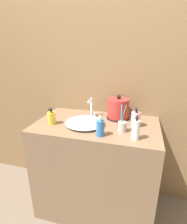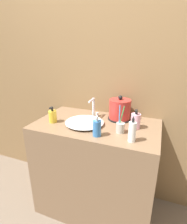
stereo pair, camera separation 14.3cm
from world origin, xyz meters
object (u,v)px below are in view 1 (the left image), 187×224
faucet (92,107)px  electric_kettle (118,109)px  shampoo_bottle (136,129)px  lotion_bottle (136,119)px  toothbrush_cup (122,126)px  mouthwash_bottle (100,128)px  hand_cream_bottle (52,118)px

faucet → electric_kettle: 0.24m
faucet → shampoo_bottle: bearing=-39.1°
electric_kettle → lotion_bottle: size_ratio=1.41×
toothbrush_cup → mouthwash_bottle: size_ratio=1.37×
lotion_bottle → mouthwash_bottle: 0.33m
faucet → hand_cream_bottle: (-0.28, -0.24, -0.04)m
mouthwash_bottle → hand_cream_bottle: mouthwash_bottle is taller
electric_kettle → shampoo_bottle: (0.17, -0.36, -0.01)m
electric_kettle → mouthwash_bottle: (-0.08, -0.37, -0.02)m
faucet → electric_kettle: (0.24, 0.03, -0.01)m
lotion_bottle → shampoo_bottle: 0.22m
electric_kettle → hand_cream_bottle: size_ratio=1.58×
shampoo_bottle → mouthwash_bottle: bearing=-177.6°
hand_cream_bottle → lotion_bottle: bearing=11.3°
toothbrush_cup → lotion_bottle: size_ratio=1.36×
shampoo_bottle → mouthwash_bottle: shampoo_bottle is taller
shampoo_bottle → mouthwash_bottle: (-0.25, -0.01, -0.01)m
electric_kettle → mouthwash_bottle: size_ratio=1.42×
lotion_bottle → mouthwash_bottle: bearing=-135.5°
toothbrush_cup → faucet: bearing=143.1°
toothbrush_cup → shampoo_bottle: bearing=-44.9°
shampoo_bottle → faucet: bearing=140.9°
lotion_bottle → shampoo_bottle: shampoo_bottle is taller
toothbrush_cup → shampoo_bottle: toothbrush_cup is taller
electric_kettle → lotion_bottle: bearing=-40.5°
hand_cream_bottle → toothbrush_cup: bearing=1.4°
lotion_bottle → mouthwash_bottle: size_ratio=1.01×
mouthwash_bottle → hand_cream_bottle: (-0.43, 0.10, -0.01)m
shampoo_bottle → lotion_bottle: bearing=92.7°
electric_kettle → lotion_bottle: electric_kettle is taller
electric_kettle → shampoo_bottle: size_ratio=1.19×
toothbrush_cup → mouthwash_bottle: bearing=-142.2°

